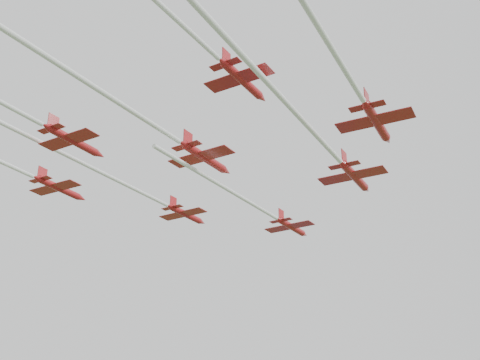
# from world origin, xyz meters

# --- Properties ---
(jet_lead) EXTENTS (19.38, 39.46, 2.58)m
(jet_lead) POSITION_xyz_m (-0.26, 6.98, 58.86)
(jet_lead) COLOR red
(jet_row2_left) EXTENTS (28.20, 61.61, 2.47)m
(jet_row2_left) POSITION_xyz_m (-21.23, -9.15, 59.57)
(jet_row2_left) COLOR red
(jet_row2_right) EXTENTS (23.56, 56.40, 2.92)m
(jet_row2_right) POSITION_xyz_m (8.69, -16.10, 60.01)
(jet_row2_right) COLOR red
(jet_row3_left) EXTENTS (18.47, 41.94, 2.55)m
(jet_row3_left) POSITION_xyz_m (-34.41, -12.86, 60.36)
(jet_row3_left) COLOR red
(jet_row3_mid) EXTENTS (24.61, 51.75, 2.87)m
(jet_row3_mid) POSITION_xyz_m (-12.25, -21.43, 61.22)
(jet_row3_mid) COLOR red
(jet_row3_right) EXTENTS (22.56, 59.56, 2.73)m
(jet_row3_right) POSITION_xyz_m (10.67, -34.82, 59.52)
(jet_row3_right) COLOR red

